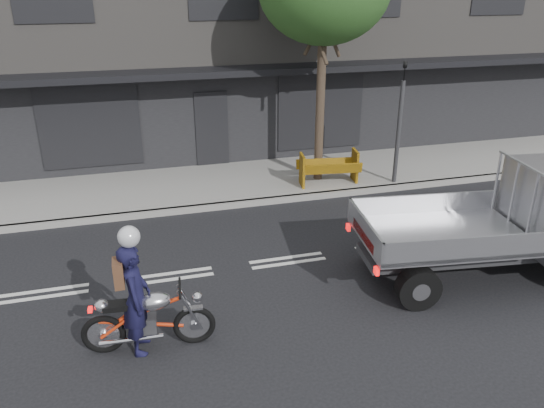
{
  "coord_description": "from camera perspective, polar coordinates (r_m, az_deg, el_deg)",
  "views": [
    {
      "loc": [
        -2.94,
        -9.36,
        5.45
      ],
      "look_at": [
        -0.2,
        0.5,
        1.12
      ],
      "focal_mm": 35.0,
      "sensor_mm": 36.0,
      "label": 1
    }
  ],
  "objects": [
    {
      "name": "sidewalk",
      "position": [
        15.34,
        -3.47,
        2.39
      ],
      "size": [
        32.0,
        3.2,
        0.15
      ],
      "primitive_type": "cube",
      "color": "gray",
      "rests_on": "ground"
    },
    {
      "name": "construction_barrier",
      "position": [
        14.72,
        6.48,
        3.66
      ],
      "size": [
        1.77,
        0.9,
        0.95
      ],
      "primitive_type": null,
      "rotation": [
        0.0,
        0.0,
        -0.14
      ],
      "color": "#FFAB0D",
      "rests_on": "sidewalk"
    },
    {
      "name": "kerb",
      "position": [
        13.89,
        -2.07,
        0.16
      ],
      "size": [
        32.0,
        0.2,
        0.15
      ],
      "primitive_type": "cube",
      "color": "gray",
      "rests_on": "ground"
    },
    {
      "name": "ground",
      "position": [
        11.23,
        1.69,
        -6.11
      ],
      "size": [
        80.0,
        80.0,
        0.0
      ],
      "primitive_type": "plane",
      "color": "black",
      "rests_on": "ground"
    },
    {
      "name": "flatbed_ute",
      "position": [
        11.53,
        27.22,
        -0.78
      ],
      "size": [
        5.17,
        2.61,
        2.3
      ],
      "rotation": [
        0.0,
        0.0,
        -0.13
      ],
      "color": "black",
      "rests_on": "ground"
    },
    {
      "name": "motorcycle",
      "position": [
        8.74,
        -13.16,
        -11.82
      ],
      "size": [
        2.1,
        0.61,
        1.08
      ],
      "rotation": [
        0.0,
        0.0,
        -0.1
      ],
      "color": "black",
      "rests_on": "ground"
    },
    {
      "name": "rider",
      "position": [
        8.54,
        -14.41,
        -9.88
      ],
      "size": [
        0.51,
        0.71,
        1.85
      ],
      "primitive_type": "imported",
      "rotation": [
        0.0,
        0.0,
        1.47
      ],
      "color": "black",
      "rests_on": "ground"
    },
    {
      "name": "traffic_light_pole",
      "position": [
        15.07,
        13.47,
        7.72
      ],
      "size": [
        0.12,
        0.12,
        3.5
      ],
      "color": "#2D2D30",
      "rests_on": "ground"
    },
    {
      "name": "building_main",
      "position": [
        20.92,
        -7.82,
        18.78
      ],
      "size": [
        26.0,
        10.0,
        8.0
      ],
      "primitive_type": "cube",
      "color": "slate",
      "rests_on": "ground"
    }
  ]
}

